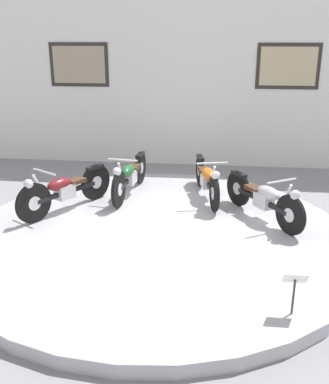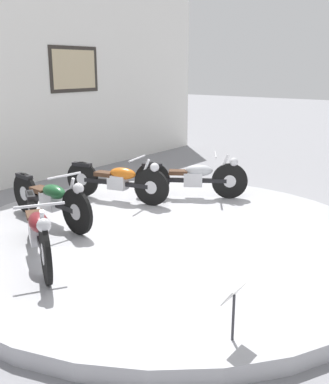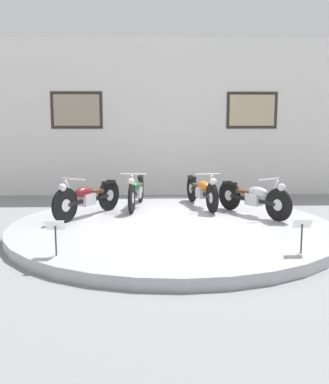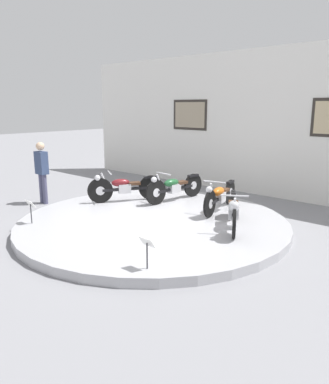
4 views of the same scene
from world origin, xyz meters
TOP-DOWN VIEW (x-y plane):
  - ground_plane at (0.00, 0.00)m, footprint 60.00×60.00m
  - display_platform at (0.00, 0.00)m, footprint 5.95×5.95m
  - back_wall at (0.00, 4.47)m, footprint 14.00×0.22m
  - motorcycle_maroon at (-1.66, 0.65)m, footprint 1.10×1.74m
  - motorcycle_green at (-0.72, 1.57)m, footprint 0.54×1.98m
  - motorcycle_orange at (0.72, 1.57)m, footprint 0.60×1.94m
  - motorcycle_silver at (1.66, 0.65)m, footprint 1.11×1.69m
  - info_placard_front_centre at (1.73, -1.97)m, footprint 0.26×0.11m

SIDE VIEW (x-z plane):
  - ground_plane at x=0.00m, z-range 0.00..0.00m
  - display_platform at x=0.00m, z-range 0.00..0.18m
  - info_placard_front_centre at x=1.73m, z-range 0.29..0.80m
  - motorcycle_silver at x=1.66m, z-range 0.16..0.95m
  - motorcycle_orange at x=0.72m, z-range 0.16..0.95m
  - motorcycle_green at x=-0.72m, z-range 0.17..0.96m
  - motorcycle_maroon at x=-1.66m, z-range 0.17..0.97m
  - back_wall at x=0.00m, z-range 0.00..4.27m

